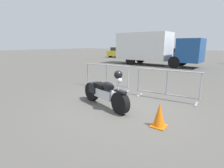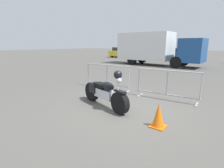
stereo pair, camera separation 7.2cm
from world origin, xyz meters
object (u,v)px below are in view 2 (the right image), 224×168
crowd_barrier_far (167,85)px  crowd_barrier_near (107,76)px  motorcycle (104,92)px  parked_car_blue (180,54)px  traffic_cone (158,115)px  box_truck (154,47)px  parked_car_yellow (121,52)px  parked_car_black (137,53)px  parked_car_green (156,53)px

crowd_barrier_far → crowd_barrier_near: bearing=180.0°
motorcycle → crowd_barrier_far: size_ratio=0.96×
parked_car_blue → traffic_cone: 19.25m
parked_car_blue → traffic_cone: bearing=-167.9°
box_truck → parked_car_blue: (0.47, 6.73, -0.90)m
motorcycle → box_truck: 12.11m
parked_car_yellow → parked_car_black: parked_car_yellow is taller
crowd_barrier_far → box_truck: 10.91m
crowd_barrier_near → crowd_barrier_far: same height
crowd_barrier_far → parked_car_blue: bearing=104.8°
box_truck → parked_car_blue: bearing=88.1°
crowd_barrier_far → parked_car_green: bearing=114.2°
motorcycle → crowd_barrier_near: motorcycle is taller
crowd_barrier_near → crowd_barrier_far: bearing=0.0°
parked_car_green → crowd_barrier_far: bearing=-158.6°
crowd_barrier_far → parked_car_blue: (-4.34, 16.47, 0.18)m
motorcycle → parked_car_black: parked_car_black is taller
box_truck → parked_car_green: size_ratio=1.78×
motorcycle → traffic_cone: 1.95m
crowd_barrier_far → parked_car_green: 18.00m
traffic_cone → crowd_barrier_far: bearing=105.5°
box_truck → parked_car_black: (-5.57, 6.81, -0.95)m
crowd_barrier_far → parked_car_black: bearing=122.1°
motorcycle → traffic_cone: bearing=6.1°
motorcycle → parked_car_blue: (-3.02, 18.27, 0.27)m
crowd_barrier_far → parked_car_black: parked_car_black is taller
crowd_barrier_far → traffic_cone: bearing=-74.5°
parked_car_yellow → parked_car_blue: bearing=-96.0°
motorcycle → crowd_barrier_far: motorcycle is taller
box_truck → parked_car_green: (-2.55, 6.68, -0.90)m
parked_car_yellow → parked_car_black: (3.02, -0.43, -0.06)m
traffic_cone → crowd_barrier_near: bearing=146.6°
parked_car_yellow → parked_car_black: bearing=-100.9°
parked_car_green → traffic_cone: 20.19m
box_truck → crowd_barrier_near: bearing=-75.3°
crowd_barrier_near → traffic_cone: size_ratio=3.76×
crowd_barrier_near → parked_car_green: bearing=106.0°
motorcycle → box_truck: box_truck is taller
parked_car_green → traffic_cone: parked_car_green is taller
parked_car_yellow → parked_car_green: 6.07m
parked_car_black → parked_car_green: 3.03m
box_truck → parked_car_blue: size_ratio=1.79×
crowd_barrier_near → crowd_barrier_far: (2.65, 0.00, 0.00)m
crowd_barrier_near → parked_car_black: 18.27m
box_truck → traffic_cone: bearing=-63.4°
crowd_barrier_far → traffic_cone: size_ratio=3.76×
crowd_barrier_near → crowd_barrier_far: size_ratio=1.00×
box_truck → parked_car_black: size_ratio=1.92×
motorcycle → parked_car_green: parked_car_green is taller
motorcycle → parked_car_black: 20.47m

